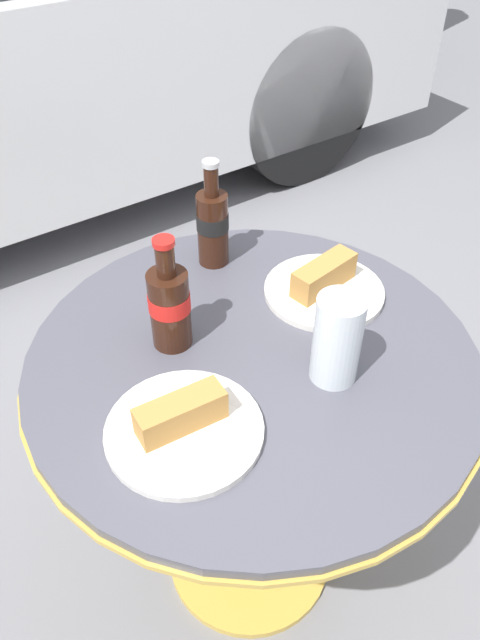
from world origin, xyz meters
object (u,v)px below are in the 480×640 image
Objects in this scene: bistro_table at (252,413)px; cola_bottle_right at (170,304)px; cola_bottle_left at (213,224)px; drinking_glass at (337,343)px; lunch_plate_near at (183,425)px; lunch_plate_far at (324,286)px.

cola_bottle_right is at bearing 132.00° from bistro_table.
cola_bottle_left is 1.40× the size of drinking_glass.
lunch_plate_far is (0.39, 0.14, 0.00)m from lunch_plate_near.
lunch_plate_far is (0.13, 0.17, -0.05)m from drinking_glass.
bistro_table is 3.46× the size of lunch_plate_far.
lunch_plate_near is at bearing -157.23° from bistro_table.
cola_bottle_right is 1.35× the size of drinking_glass.
lunch_plate_far is at bearing -61.21° from cola_bottle_left.
bistro_table is at bearing 125.31° from drinking_glass.
cola_bottle_right reaches higher than bistro_table.
bistro_table is 0.26m from drinking_glass.
bistro_table is 0.28m from cola_bottle_right.
drinking_glass is at bearing -91.95° from cola_bottle_left.
drinking_glass is at bearing -7.86° from lunch_plate_near.
lunch_plate_far is at bearing 53.58° from drinking_glass.
bistro_table is at bearing -48.00° from cola_bottle_right.
bistro_table is 0.26m from lunch_plate_near.
lunch_plate_far is (0.21, 0.06, 0.17)m from bistro_table.
cola_bottle_left is at bearing 88.05° from drinking_glass.
cola_bottle_right is 0.89× the size of lunch_plate_near.
lunch_plate_far is at bearing -8.87° from cola_bottle_right.
bistro_table is at bearing 22.77° from lunch_plate_near.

